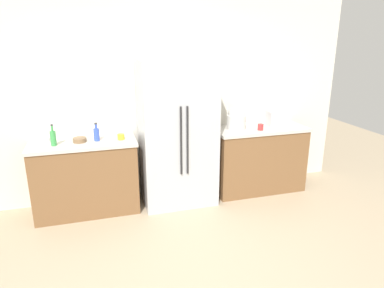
% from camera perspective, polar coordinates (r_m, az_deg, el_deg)
% --- Properties ---
extents(ground_plane, '(10.87, 10.87, 0.00)m').
position_cam_1_polar(ground_plane, '(3.56, 1.06, -19.68)').
color(ground_plane, tan).
extents(kitchen_back_panel, '(5.44, 0.10, 2.89)m').
position_cam_1_polar(kitchen_back_panel, '(4.70, -5.72, 8.68)').
color(kitchen_back_panel, silver).
rests_on(kitchen_back_panel, ground_plane).
extents(counter_left, '(1.27, 0.61, 0.93)m').
position_cam_1_polar(counter_left, '(4.55, -17.07, -5.16)').
color(counter_left, brown).
rests_on(counter_left, ground_plane).
extents(counter_right, '(1.31, 0.61, 0.93)m').
position_cam_1_polar(counter_right, '(5.06, 10.78, -2.37)').
color(counter_right, brown).
rests_on(counter_right, ground_plane).
extents(refrigerator, '(0.94, 0.67, 1.88)m').
position_cam_1_polar(refrigerator, '(4.47, -2.41, 1.69)').
color(refrigerator, '#B7BABF').
rests_on(refrigerator, ground_plane).
extents(toaster, '(0.23, 0.16, 0.21)m').
position_cam_1_polar(toaster, '(5.04, 13.59, 4.12)').
color(toaster, silver).
rests_on(toaster, counter_right).
extents(rice_cooker, '(0.26, 0.26, 0.31)m').
position_cam_1_polar(rice_cooker, '(4.77, 7.33, 4.20)').
color(rice_cooker, silver).
rests_on(rice_cooker, counter_right).
extents(bottle_a, '(0.07, 0.07, 0.23)m').
position_cam_1_polar(bottle_a, '(4.35, -15.48, 1.60)').
color(bottle_a, blue).
rests_on(bottle_a, counter_left).
extents(bottle_b, '(0.06, 0.06, 0.26)m').
position_cam_1_polar(bottle_b, '(4.31, -21.93, 0.95)').
color(bottle_b, green).
rests_on(bottle_b, counter_left).
extents(cup_a, '(0.08, 0.08, 0.08)m').
position_cam_1_polar(cup_a, '(4.78, 11.24, 2.76)').
color(cup_a, red).
rests_on(cup_a, counter_right).
extents(cup_b, '(0.09, 0.09, 0.07)m').
position_cam_1_polar(cup_b, '(4.34, -11.64, 1.17)').
color(cup_b, yellow).
rests_on(cup_b, counter_left).
extents(bowl_a, '(0.16, 0.16, 0.05)m').
position_cam_1_polar(bowl_a, '(4.37, -18.04, 0.65)').
color(bowl_a, brown).
rests_on(bowl_a, counter_left).
extents(bowl_b, '(0.16, 0.16, 0.06)m').
position_cam_1_polar(bowl_b, '(4.54, -23.15, 0.74)').
color(bowl_b, white).
rests_on(bowl_b, counter_left).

